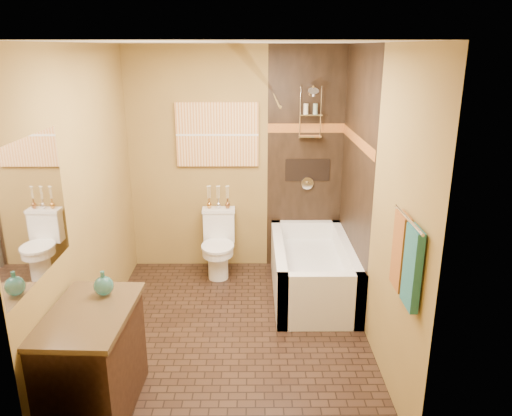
{
  "coord_description": "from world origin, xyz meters",
  "views": [
    {
      "loc": [
        0.18,
        -3.96,
        2.47
      ],
      "look_at": [
        0.21,
        0.4,
        1.05
      ],
      "focal_mm": 35.0,
      "sensor_mm": 36.0,
      "label": 1
    }
  ],
  "objects_px": {
    "bathtub": "(312,274)",
    "vanity": "(93,361)",
    "toilet": "(218,243)",
    "sunset_painting": "(217,135)"
  },
  "relations": [
    {
      "from": "bathtub",
      "to": "vanity",
      "type": "xyz_separation_m",
      "value": [
        -1.72,
        -1.75,
        0.17
      ]
    },
    {
      "from": "vanity",
      "to": "sunset_painting",
      "type": "bearing_deg",
      "value": 76.29
    },
    {
      "from": "sunset_painting",
      "to": "toilet",
      "type": "xyz_separation_m",
      "value": [
        0.0,
        -0.25,
        -1.18
      ]
    },
    {
      "from": "sunset_painting",
      "to": "vanity",
      "type": "height_order",
      "value": "sunset_painting"
    },
    {
      "from": "bathtub",
      "to": "toilet",
      "type": "distance_m",
      "value": 1.12
    },
    {
      "from": "bathtub",
      "to": "vanity",
      "type": "relative_size",
      "value": 1.65
    },
    {
      "from": "vanity",
      "to": "bathtub",
      "type": "bearing_deg",
      "value": 47.97
    },
    {
      "from": "sunset_painting",
      "to": "toilet",
      "type": "bearing_deg",
      "value": -90.0
    },
    {
      "from": "toilet",
      "to": "bathtub",
      "type": "bearing_deg",
      "value": -27.47
    },
    {
      "from": "bathtub",
      "to": "toilet",
      "type": "bearing_deg",
      "value": 154.59
    }
  ]
}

